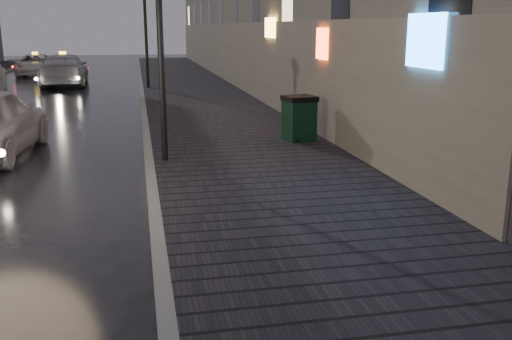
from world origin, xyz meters
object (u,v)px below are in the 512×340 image
Objects in this scene: lamp_near at (159,4)px; taxi_mid at (64,70)px; trash_bin at (299,118)px; lamp_far at (145,17)px; taxi_far at (36,65)px.

lamp_near is 19.95m from taxi_mid.
trash_bin is at bearing 24.70° from lamp_near.
taxi_far is (-6.86, 10.81, -2.82)m from lamp_far.
taxi_mid reaches higher than trash_bin.
taxi_far is (-10.42, 25.17, -0.07)m from trash_bin.
trash_bin is 19.32m from taxi_mid.
taxi_mid is at bearing 142.37° from lamp_far.
lamp_near is 27.82m from taxi_far.
lamp_near is 1.00× the size of lamp_far.
lamp_near is 4.58× the size of trash_bin.
taxi_mid is at bearing 103.71° from trash_bin.
taxi_mid is at bearing 102.50° from lamp_near.
lamp_far reaches higher than taxi_mid.
taxi_mid is at bearing -74.02° from taxi_far.
lamp_near reaches higher than trash_bin.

